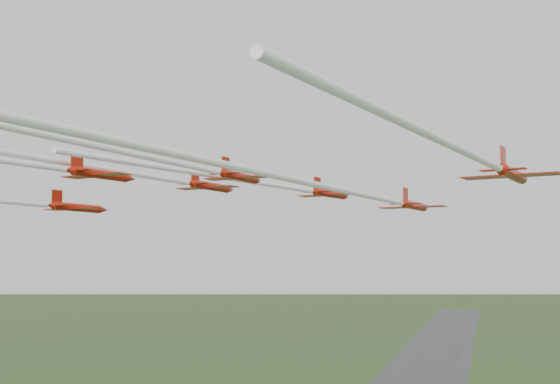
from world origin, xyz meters
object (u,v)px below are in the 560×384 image
(jet_row2_left, at_px, (130,173))
(jet_row2_right, at_px, (352,192))
(jet_row3_mid, at_px, (197,168))
(jet_lead, at_px, (280,186))
(jet_row3_right, at_px, (481,159))

(jet_row2_left, xyz_separation_m, jet_row2_right, (27.50, -6.43, -3.57))
(jet_row2_left, xyz_separation_m, jet_row3_mid, (11.34, -6.68, -0.60))
(jet_row2_left, bearing_deg, jet_row2_right, -2.16)
(jet_lead, xyz_separation_m, jet_row3_right, (25.77, -32.38, -1.90))
(jet_row2_left, xyz_separation_m, jet_row3_right, (39.60, -17.05, -2.29))
(jet_lead, relative_size, jet_row2_right, 0.81)
(jet_row2_right, bearing_deg, jet_row3_mid, -167.43)
(jet_row2_right, height_order, jet_row3_mid, jet_row3_mid)
(jet_row3_mid, height_order, jet_row3_right, jet_row3_mid)
(jet_row2_right, bearing_deg, jet_row3_right, -29.59)
(jet_lead, distance_m, jet_row3_right, 41.42)
(jet_row3_right, bearing_deg, jet_row2_left, 170.31)
(jet_lead, bearing_deg, jet_row2_left, -115.55)
(jet_row2_right, relative_size, jet_row3_right, 1.38)
(jet_row2_left, relative_size, jet_row3_mid, 1.55)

